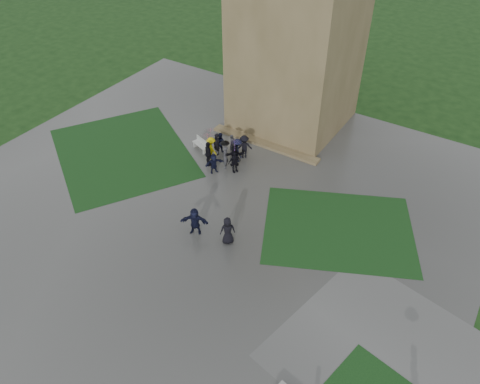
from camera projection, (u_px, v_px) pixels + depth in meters
The scene contains 10 objects.
ground at pixel (179, 225), 28.99m from camera, with size 120.00×120.00×0.00m, color black.
plaza at pixel (198, 207), 30.29m from camera, with size 34.00×34.00×0.02m, color #3B3B38.
lawn_inset_left at pixel (123, 152), 35.12m from camera, with size 11.00×9.00×0.01m, color black.
lawn_inset_right at pixel (338, 229), 28.69m from camera, with size 9.00×7.00×0.01m, color black.
tower at pixel (300, 10), 33.07m from camera, with size 8.00×8.00×18.00m, color brown.
tower_plinth at pixel (265, 144), 35.82m from camera, with size 9.00×0.80×0.22m, color brown.
bench at pixel (201, 144), 35.13m from camera, with size 1.61×0.96×0.89m.
visitor_cluster at pixel (224, 150), 33.36m from camera, with size 3.43×4.08×2.65m.
pedestrian_mid at pixel (195, 221), 27.91m from camera, with size 1.70×0.61×1.84m, color black.
pedestrian_near at pixel (228, 231), 27.26m from camera, with size 0.90×0.62×1.85m, color black.
Camera 1 is at (14.59, -15.75, 19.95)m, focal length 35.00 mm.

